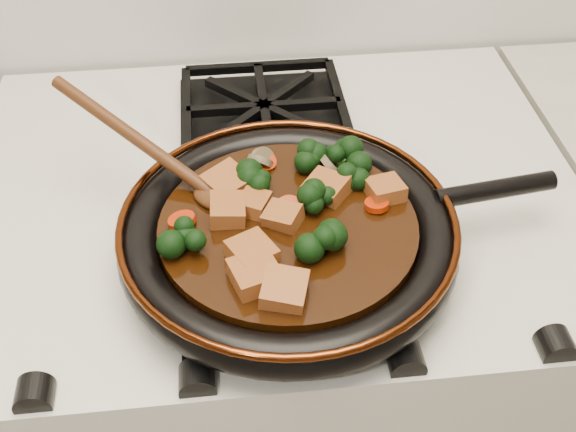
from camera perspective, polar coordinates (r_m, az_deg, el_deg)
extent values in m
cube|color=beige|center=(1.23, -0.82, -13.73)|extent=(0.76, 0.60, 0.90)
cylinder|color=black|center=(0.78, 0.00, -2.01)|extent=(0.33, 0.33, 0.01)
torus|color=black|center=(0.77, 0.00, -1.53)|extent=(0.36, 0.36, 0.04)
torus|color=#4D1F0B|center=(0.76, 0.00, -0.39)|extent=(0.36, 0.36, 0.01)
cylinder|color=black|center=(0.83, 16.05, 2.03)|extent=(0.14, 0.04, 0.02)
cylinder|color=black|center=(0.76, 0.00, -1.16)|extent=(0.27, 0.27, 0.02)
cube|color=brown|center=(0.71, -2.87, -3.05)|extent=(0.06, 0.06, 0.02)
cube|color=brown|center=(0.69, -2.62, -4.72)|extent=(0.06, 0.06, 0.02)
cube|color=brown|center=(0.79, 3.08, 2.20)|extent=(0.06, 0.06, 0.03)
cube|color=brown|center=(0.77, -2.73, 0.95)|extent=(0.04, 0.04, 0.02)
cube|color=brown|center=(0.68, -0.30, -5.92)|extent=(0.05, 0.05, 0.03)
cube|color=brown|center=(0.80, -4.82, 2.53)|extent=(0.06, 0.06, 0.03)
cube|color=brown|center=(0.76, -4.82, 0.40)|extent=(0.04, 0.04, 0.03)
cube|color=brown|center=(0.75, -0.41, -0.10)|extent=(0.05, 0.05, 0.03)
cube|color=brown|center=(0.79, 7.67, 2.01)|extent=(0.04, 0.04, 0.02)
cylinder|color=#AA2204|center=(0.83, -1.91, 4.28)|extent=(0.03, 0.03, 0.02)
cylinder|color=#AA2204|center=(0.76, -8.38, -0.36)|extent=(0.03, 0.03, 0.02)
cylinder|color=#AA2204|center=(0.78, 7.02, 0.91)|extent=(0.03, 0.03, 0.01)
cylinder|color=#AA2204|center=(0.77, 0.08, 0.63)|extent=(0.03, 0.03, 0.02)
cylinder|color=brown|center=(0.82, 3.40, 3.99)|extent=(0.03, 0.04, 0.03)
cylinder|color=brown|center=(0.83, -1.97, 4.36)|extent=(0.04, 0.04, 0.03)
cylinder|color=brown|center=(0.83, -2.24, 4.31)|extent=(0.04, 0.04, 0.03)
ellipsoid|color=#45230E|center=(0.79, -5.65, 1.54)|extent=(0.07, 0.07, 0.02)
cylinder|color=#45230E|center=(0.83, -12.04, 6.10)|extent=(0.02, 0.02, 0.23)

